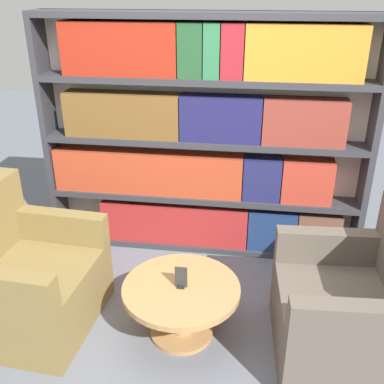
% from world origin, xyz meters
% --- Properties ---
extents(ground_plane, '(14.00, 14.00, 0.00)m').
position_xyz_m(ground_plane, '(0.00, 0.00, 0.00)').
color(ground_plane, slate).
extents(bookshelf, '(2.71, 0.30, 2.01)m').
position_xyz_m(bookshelf, '(0.00, 1.23, 1.00)').
color(bookshelf, silver).
rests_on(bookshelf, ground_plane).
extents(armchair_left, '(0.87, 0.94, 0.98)m').
position_xyz_m(armchair_left, '(-1.08, 0.04, 0.33)').
color(armchair_left, olive).
rests_on(armchair_left, ground_plane).
extents(armchair_right, '(0.85, 0.93, 0.98)m').
position_xyz_m(armchair_right, '(1.08, 0.04, 0.33)').
color(armchair_right, brown).
rests_on(armchair_right, ground_plane).
extents(coffee_table, '(0.78, 0.78, 0.40)m').
position_xyz_m(coffee_table, '(-0.00, 0.05, 0.28)').
color(coffee_table, '#AD7F4C').
rests_on(coffee_table, ground_plane).
extents(table_sign, '(0.08, 0.06, 0.15)m').
position_xyz_m(table_sign, '(-0.00, 0.05, 0.46)').
color(table_sign, black).
rests_on(table_sign, coffee_table).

